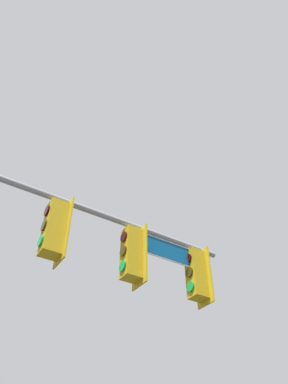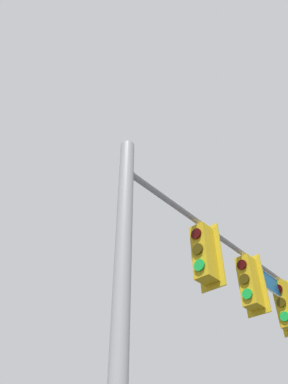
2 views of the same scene
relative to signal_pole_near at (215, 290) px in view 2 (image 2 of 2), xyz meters
name	(u,v)px [view 2 (image 2 of 2)]	position (x,y,z in m)	size (l,w,h in m)	color
signal_pole_near	(215,290)	(0.00, 0.00, 0.00)	(6.04, 0.86, 6.41)	gray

